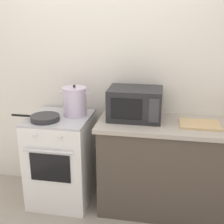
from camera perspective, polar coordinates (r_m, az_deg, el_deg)
back_wall at (r=3.06m, az=3.49°, el=6.47°), size 4.40×0.10×2.50m
lower_cabinet_right at (r=3.01m, az=13.97°, el=-10.85°), size 1.64×0.56×0.88m
countertop_right at (r=2.82m, az=14.69°, el=-2.63°), size 1.70×0.60×0.04m
stove at (r=3.13m, az=-9.68°, el=-8.86°), size 0.60×0.64×0.92m
stock_pot at (r=2.93m, az=-7.14°, el=2.01°), size 0.32×0.23×0.31m
frying_pan at (r=2.87m, az=-12.82°, el=-1.11°), size 0.47×0.27×0.05m
microwave at (r=2.82m, az=4.46°, el=1.60°), size 0.50×0.37×0.30m
cutting_board at (r=2.80m, az=16.47°, el=-2.29°), size 0.36×0.26×0.02m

